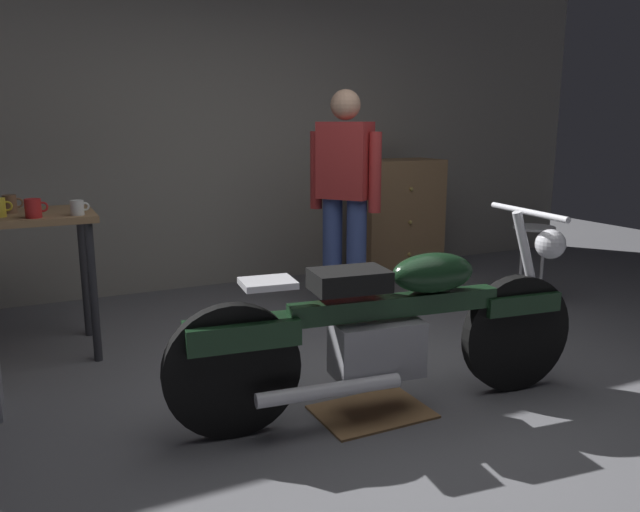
% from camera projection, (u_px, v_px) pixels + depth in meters
% --- Properties ---
extents(ground_plane, '(12.00, 12.00, 0.00)m').
position_uv_depth(ground_plane, '(380.00, 402.00, 3.25)').
color(ground_plane, slate).
extents(back_wall, '(8.00, 0.12, 3.10)m').
position_uv_depth(back_wall, '(215.00, 109.00, 5.39)').
color(back_wall, gray).
rests_on(back_wall, ground_plane).
extents(motorcycle, '(2.18, 0.60, 1.00)m').
position_uv_depth(motorcycle, '(390.00, 326.00, 3.07)').
color(motorcycle, black).
rests_on(motorcycle, ground_plane).
extents(person_standing, '(0.40, 0.47, 1.67)m').
position_uv_depth(person_standing, '(345.00, 192.00, 4.62)').
color(person_standing, '#405499').
rests_on(person_standing, ground_plane).
extents(shop_stool, '(0.32, 0.32, 0.64)m').
position_uv_depth(shop_stool, '(533.00, 244.00, 4.88)').
color(shop_stool, '#B2B2B7').
rests_on(shop_stool, ground_plane).
extents(wooden_dresser, '(0.80, 0.47, 1.10)m').
position_uv_depth(wooden_dresser, '(397.00, 219.00, 5.83)').
color(wooden_dresser, '#99724C').
rests_on(wooden_dresser, ground_plane).
extents(drip_tray, '(0.56, 0.40, 0.01)m').
position_uv_depth(drip_tray, '(372.00, 412.00, 3.13)').
color(drip_tray, olive).
rests_on(drip_tray, ground_plane).
extents(mug_white_ceramic, '(0.11, 0.08, 0.09)m').
position_uv_depth(mug_white_ceramic, '(77.00, 208.00, 3.65)').
color(mug_white_ceramic, white).
rests_on(mug_white_ceramic, workbench).
extents(mug_brown_stoneware, '(0.12, 0.08, 0.11)m').
position_uv_depth(mug_brown_stoneware, '(10.00, 204.00, 3.73)').
color(mug_brown_stoneware, brown).
rests_on(mug_brown_stoneware, workbench).
extents(mug_red_diner, '(0.13, 0.09, 0.11)m').
position_uv_depth(mug_red_diner, '(34.00, 208.00, 3.54)').
color(mug_red_diner, red).
rests_on(mug_red_diner, workbench).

